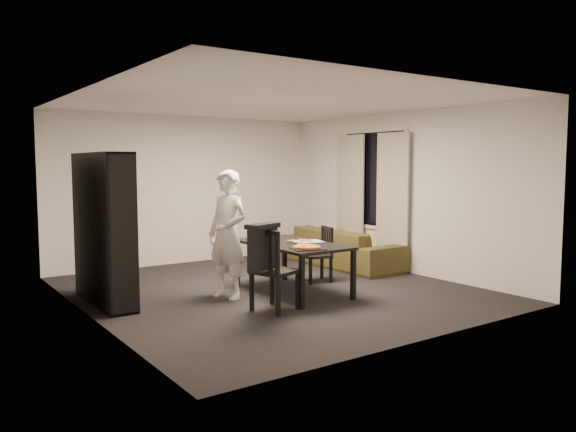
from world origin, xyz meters
TOP-DOWN VIEW (x-y plane):
  - room at (0.00, 0.00)m, footprint 5.01×5.51m
  - window_pane at (2.48, 0.60)m, footprint 0.02×1.40m
  - window_frame at (2.48, 0.60)m, footprint 0.03×1.52m
  - curtain_left at (2.40, 0.08)m, footprint 0.03×0.70m
  - curtain_right at (2.40, 1.12)m, footprint 0.03×0.70m
  - bookshelf at (-2.16, 0.60)m, footprint 0.35×1.50m
  - dining_table at (0.12, -0.30)m, footprint 0.92×1.66m
  - chair_left at (-0.67, -0.95)m, footprint 0.59×0.59m
  - chair_right at (0.92, 0.08)m, footprint 0.47×0.47m
  - draped_jacket at (-0.80, -0.99)m, footprint 0.48×0.32m
  - person at (-0.74, -0.04)m, footprint 0.57×0.71m
  - baking_tray at (-0.04, -0.87)m, footprint 0.47×0.42m
  - pepperoni_pizza at (-0.05, -0.86)m, footprint 0.35×0.35m
  - kitchen_towel at (0.35, -0.33)m, footprint 0.46×0.39m
  - pizza_slices at (0.25, -0.29)m, footprint 0.44×0.40m
  - sofa at (2.01, 0.84)m, footprint 0.88×2.25m

SIDE VIEW (x-z plane):
  - sofa at x=2.01m, z-range 0.00..0.66m
  - chair_right at x=0.92m, z-range 0.06..0.88m
  - chair_left at x=-0.67m, z-range 0.07..1.06m
  - dining_table at x=0.12m, z-range 0.28..0.97m
  - kitchen_towel at x=0.35m, z-range 0.69..0.70m
  - baking_tray at x=-0.04m, z-range 0.69..0.70m
  - pizza_slices at x=0.25m, z-range 0.70..0.71m
  - pepperoni_pizza at x=-0.05m, z-range 0.70..0.73m
  - draped_jacket at x=-0.80m, z-range 0.55..1.10m
  - person at x=-0.74m, z-range 0.00..1.68m
  - bookshelf at x=-2.16m, z-range 0.00..1.90m
  - curtain_left at x=2.40m, z-range 0.02..2.27m
  - curtain_right at x=2.40m, z-range 0.02..2.27m
  - room at x=0.00m, z-range 0.00..2.60m
  - window_pane at x=2.48m, z-range 0.70..2.30m
  - window_frame at x=2.48m, z-range 0.64..2.36m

